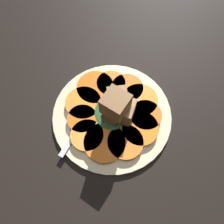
# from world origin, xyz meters

# --- Properties ---
(table_slab) EXTENTS (1.20, 1.20, 0.02)m
(table_slab) POSITION_xyz_m (0.00, 0.00, 0.01)
(table_slab) COLOR black
(table_slab) RESTS_ON ground
(plate) EXTENTS (0.27, 0.27, 0.01)m
(plate) POSITION_xyz_m (0.00, 0.00, 0.03)
(plate) COLOR beige
(plate) RESTS_ON table_slab
(carrot_slice_0) EXTENTS (0.07, 0.07, 0.01)m
(carrot_slice_0) POSITION_xyz_m (-0.07, -0.01, 0.04)
(carrot_slice_0) COLOR orange
(carrot_slice_0) RESTS_ON plate
(carrot_slice_1) EXTENTS (0.09, 0.09, 0.01)m
(carrot_slice_1) POSITION_xyz_m (-0.06, -0.04, 0.04)
(carrot_slice_1) COLOR #D56013
(carrot_slice_1) RESTS_ON plate
(carrot_slice_2) EXTENTS (0.08, 0.08, 0.01)m
(carrot_slice_2) POSITION_xyz_m (-0.02, -0.07, 0.04)
(carrot_slice_2) COLOR orange
(carrot_slice_2) RESTS_ON plate
(carrot_slice_3) EXTENTS (0.07, 0.07, 0.01)m
(carrot_slice_3) POSITION_xyz_m (0.02, -0.06, 0.04)
(carrot_slice_3) COLOR orange
(carrot_slice_3) RESTS_ON plate
(carrot_slice_4) EXTENTS (0.07, 0.07, 0.01)m
(carrot_slice_4) POSITION_xyz_m (0.06, -0.05, 0.04)
(carrot_slice_4) COLOR orange
(carrot_slice_4) RESTS_ON plate
(carrot_slice_5) EXTENTS (0.09, 0.09, 0.01)m
(carrot_slice_5) POSITION_xyz_m (0.07, -0.01, 0.04)
(carrot_slice_5) COLOR orange
(carrot_slice_5) RESTS_ON plate
(carrot_slice_6) EXTENTS (0.08, 0.08, 0.01)m
(carrot_slice_6) POSITION_xyz_m (0.06, 0.03, 0.04)
(carrot_slice_6) COLOR orange
(carrot_slice_6) RESTS_ON plate
(carrot_slice_7) EXTENTS (0.08, 0.08, 0.01)m
(carrot_slice_7) POSITION_xyz_m (0.03, 0.06, 0.04)
(carrot_slice_7) COLOR orange
(carrot_slice_7) RESTS_ON plate
(carrot_slice_8) EXTENTS (0.07, 0.07, 0.01)m
(carrot_slice_8) POSITION_xyz_m (0.00, 0.07, 0.04)
(carrot_slice_8) COLOR orange
(carrot_slice_8) RESTS_ON plate
(carrot_slice_9) EXTENTS (0.08, 0.08, 0.01)m
(carrot_slice_9) POSITION_xyz_m (-0.04, 0.06, 0.04)
(carrot_slice_9) COLOR orange
(carrot_slice_9) RESTS_ON plate
(carrot_slice_10) EXTENTS (0.07, 0.07, 0.01)m
(carrot_slice_10) POSITION_xyz_m (-0.07, 0.03, 0.04)
(carrot_slice_10) COLOR orange
(carrot_slice_10) RESTS_ON plate
(center_pile) EXTENTS (0.09, 0.09, 0.11)m
(center_pile) POSITION_xyz_m (0.01, 0.01, 0.08)
(center_pile) COLOR #2D6033
(center_pile) RESTS_ON plate
(fork) EXTENTS (0.19, 0.09, 0.00)m
(fork) POSITION_xyz_m (0.01, -0.06, 0.03)
(fork) COLOR silver
(fork) RESTS_ON plate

